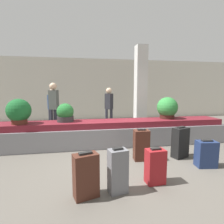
{
  "coord_description": "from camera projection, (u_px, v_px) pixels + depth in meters",
  "views": [
    {
      "loc": [
        -0.84,
        -3.68,
        1.6
      ],
      "look_at": [
        0.0,
        1.22,
        0.96
      ],
      "focal_mm": 28.0,
      "sensor_mm": 36.0,
      "label": 1
    }
  ],
  "objects": [
    {
      "name": "pillar",
      "position": [
        140.0,
        89.0,
        6.57
      ],
      "size": [
        0.4,
        0.4,
        3.2
      ],
      "color": "silver",
      "rests_on": "ground_plane"
    },
    {
      "name": "back_wall",
      "position": [
        98.0,
        89.0,
        9.38
      ],
      "size": [
        18.0,
        0.06,
        3.2
      ],
      "color": "beige",
      "rests_on": "ground_plane"
    },
    {
      "name": "traveler_1",
      "position": [
        109.0,
        104.0,
        7.1
      ],
      "size": [
        0.33,
        0.36,
        1.67
      ],
      "rotation": [
        0.0,
        0.0,
        -0.95
      ],
      "color": "#282833",
      "rests_on": "ground_plane"
    },
    {
      "name": "suitcase_1",
      "position": [
        180.0,
        142.0,
        4.11
      ],
      "size": [
        0.43,
        0.34,
        0.74
      ],
      "rotation": [
        0.0,
        0.0,
        0.35
      ],
      "color": "black",
      "rests_on": "ground_plane"
    },
    {
      "name": "potted_plant_0",
      "position": [
        19.0,
        112.0,
        4.51
      ],
      "size": [
        0.61,
        0.61,
        0.66
      ],
      "color": "#4C2319",
      "rests_on": "carousel"
    },
    {
      "name": "carousel",
      "position": [
        112.0,
        133.0,
        5.09
      ],
      "size": [
        6.89,
        0.87,
        0.71
      ],
      "color": "gray",
      "rests_on": "ground_plane"
    },
    {
      "name": "suitcase_2",
      "position": [
        118.0,
        171.0,
        2.71
      ],
      "size": [
        0.32,
        0.25,
        0.72
      ],
      "rotation": [
        0.0,
        0.0,
        0.19
      ],
      "color": "slate",
      "rests_on": "ground_plane"
    },
    {
      "name": "suitcase_5",
      "position": [
        206.0,
        154.0,
        3.62
      ],
      "size": [
        0.42,
        0.3,
        0.57
      ],
      "rotation": [
        0.0,
        0.0,
        -0.13
      ],
      "color": "navy",
      "rests_on": "ground_plane"
    },
    {
      "name": "suitcase_0",
      "position": [
        155.0,
        166.0,
        2.98
      ],
      "size": [
        0.33,
        0.24,
        0.62
      ],
      "rotation": [
        0.0,
        0.0,
        0.08
      ],
      "color": "maroon",
      "rests_on": "ground_plane"
    },
    {
      "name": "traveler_0",
      "position": [
        54.0,
        103.0,
        6.29
      ],
      "size": [
        0.37,
        0.29,
        1.83
      ],
      "rotation": [
        0.0,
        0.0,
        -0.41
      ],
      "color": "#282833",
      "rests_on": "ground_plane"
    },
    {
      "name": "suitcase_3",
      "position": [
        86.0,
        175.0,
        2.58
      ],
      "size": [
        0.4,
        0.31,
        0.7
      ],
      "rotation": [
        0.0,
        0.0,
        0.3
      ],
      "color": "#472319",
      "rests_on": "ground_plane"
    },
    {
      "name": "potted_plant_2",
      "position": [
        167.0,
        108.0,
        5.39
      ],
      "size": [
        0.63,
        0.63,
        0.66
      ],
      "color": "#381914",
      "rests_on": "carousel"
    },
    {
      "name": "ground_plane",
      "position": [
        121.0,
        161.0,
        3.95
      ],
      "size": [
        18.0,
        18.0,
        0.0
      ],
      "primitive_type": "plane",
      "color": "#59544C"
    },
    {
      "name": "suitcase_4",
      "position": [
        141.0,
        145.0,
        3.96
      ],
      "size": [
        0.35,
        0.27,
        0.72
      ],
      "rotation": [
        0.0,
        0.0,
        -0.07
      ],
      "color": "#472319",
      "rests_on": "ground_plane"
    },
    {
      "name": "traveler_2",
      "position": [
        52.0,
        105.0,
        7.28
      ],
      "size": [
        0.36,
        0.34,
        1.6
      ],
      "rotation": [
        0.0,
        0.0,
        -0.67
      ],
      "color": "#282833",
      "rests_on": "ground_plane"
    },
    {
      "name": "potted_plant_1",
      "position": [
        65.0,
        113.0,
        4.88
      ],
      "size": [
        0.47,
        0.47,
        0.51
      ],
      "color": "#2D2D2D",
      "rests_on": "carousel"
    }
  ]
}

